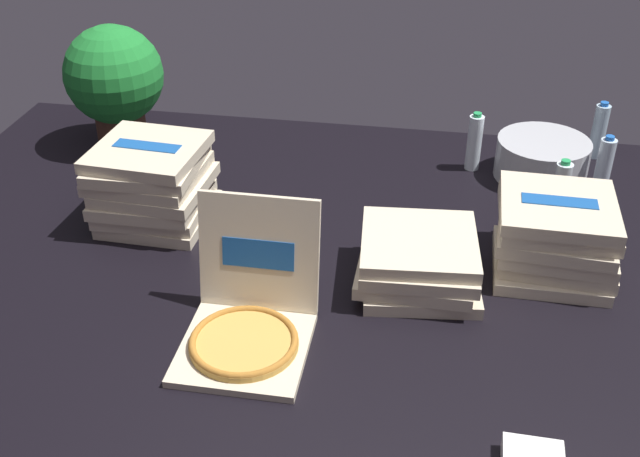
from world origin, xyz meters
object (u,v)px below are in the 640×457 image
Objects in this scene: open_pizza_box at (248,319)px; ice_bucket at (542,159)px; pizza_stack_center_near at (153,184)px; water_bottle_1 at (599,131)px; water_bottle_0 at (560,192)px; water_bottle_3 at (474,142)px; pizza_stack_left_mid at (556,235)px; potted_plant at (114,79)px; water_bottle_2 at (604,167)px; pizza_stack_right_near at (419,261)px.

open_pizza_box reaches higher than ice_bucket.
pizza_stack_center_near is 1.63× the size of water_bottle_1.
open_pizza_box is 1.23m from water_bottle_0.
water_bottle_1 is 1.00× the size of water_bottle_3.
water_bottle_1 is at bearing 74.03° from pizza_stack_left_mid.
water_bottle_0 is 1.79m from potted_plant.
pizza_stack_center_near is 1.10× the size of ice_bucket.
pizza_stack_center_near reaches higher than pizza_stack_left_mid.
pizza_stack_left_mid is at bearing -97.91° from water_bottle_0.
open_pizza_box is 1.51m from water_bottle_2.
potted_plant reaches higher than pizza_stack_left_mid.
pizza_stack_left_mid is 1.68× the size of water_bottle_1.
pizza_stack_right_near is 1.66× the size of water_bottle_2.
pizza_stack_center_near reaches higher than water_bottle_3.
pizza_stack_left_mid is (0.42, 0.16, 0.04)m from pizza_stack_right_near.
open_pizza_box is at bearing -50.15° from pizza_stack_center_near.
water_bottle_3 is at bearing 78.53° from pizza_stack_right_near.
water_bottle_1 is at bearing 42.88° from ice_bucket.
pizza_stack_left_mid is 1.13× the size of ice_bucket.
water_bottle_1 is at bearing 50.59° from open_pizza_box.
pizza_stack_left_mid is 1.68× the size of water_bottle_3.
water_bottle_1 is at bearing 25.84° from pizza_stack_center_near.
pizza_stack_center_near is 1.64m from water_bottle_2.
pizza_stack_center_near is at bearing 166.23° from pizza_stack_right_near.
water_bottle_0 is 1.00× the size of water_bottle_3.
pizza_stack_left_mid is 0.88m from water_bottle_1.
water_bottle_1 is 1.97m from potted_plant.
water_bottle_3 reaches higher than ice_bucket.
pizza_stack_left_mid is 1.68× the size of water_bottle_0.
water_bottle_3 is (-0.50, -0.19, 0.00)m from water_bottle_1.
water_bottle_0 is (0.04, 0.30, -0.01)m from pizza_stack_left_mid.
water_bottle_0 is 0.47× the size of potted_plant.
pizza_stack_left_mid is at bearing -112.50° from water_bottle_2.
pizza_stack_center_near is at bearing -163.88° from water_bottle_2.
potted_plant is at bearing 148.38° from pizza_stack_right_near.
open_pizza_box is 0.83× the size of potted_plant.
water_bottle_3 is (-0.47, 0.13, 0.00)m from water_bottle_2.
pizza_stack_right_near is at bearing -31.62° from potted_plant.
pizza_stack_right_near is at bearing -132.89° from water_bottle_2.
pizza_stack_left_mid reaches higher than pizza_stack_right_near.
pizza_stack_left_mid is at bearing -90.73° from ice_bucket.
water_bottle_2 is 0.49m from water_bottle_3.
ice_bucket is 0.24m from water_bottle_2.
pizza_stack_left_mid reaches higher than water_bottle_3.
pizza_stack_left_mid is 1.83m from potted_plant.
pizza_stack_left_mid is 1.68× the size of water_bottle_2.
pizza_stack_right_near is 0.90m from ice_bucket.
pizza_stack_center_near is 0.77× the size of potted_plant.
pizza_stack_center_near is (-0.94, 0.23, 0.06)m from pizza_stack_right_near.
open_pizza_box is 0.57m from pizza_stack_right_near.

